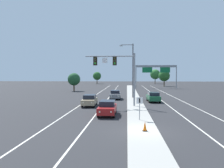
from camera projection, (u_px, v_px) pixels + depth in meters
ground_plane at (143, 132)px, 17.96m from camera, size 260.00×260.00×0.00m
median_island at (135, 103)px, 35.90m from camera, size 2.40×110.00×0.15m
lane_stripe_oncoming_center at (108, 98)px, 43.18m from camera, size 0.14×100.00×0.01m
lane_stripe_receding_center at (159, 99)px, 42.58m from camera, size 0.14×100.00×0.01m
edge_stripe_left at (91, 98)px, 43.40m from camera, size 0.14×100.00×0.01m
edge_stripe_right at (177, 99)px, 42.37m from camera, size 0.14×100.00×0.01m
overhead_signal_mast at (119, 68)px, 31.56m from camera, size 6.83×0.44×7.20m
median_sign_post at (140, 105)px, 21.79m from camera, size 0.60×0.10×2.20m
street_lamp_median at (132, 67)px, 42.92m from camera, size 2.58×0.28×10.00m
car_oncoming_red at (107, 108)px, 25.24m from camera, size 1.84×4.48×1.58m
car_oncoming_tan at (90, 100)px, 32.59m from camera, size 1.91×4.51×1.58m
car_oncoming_grey at (115, 95)px, 41.80m from camera, size 1.84×4.48×1.58m
car_receding_green at (153, 97)px, 37.44m from camera, size 1.93×4.51×1.58m
traffic_cone_median_nose at (145, 126)px, 17.57m from camera, size 0.36×0.36×0.74m
highway_sign_gantry at (156, 69)px, 74.79m from camera, size 13.28×0.42×7.50m
tree_far_right_c at (164, 76)px, 85.80m from camera, size 4.18×4.18×6.05m
tree_far_left_a at (74, 79)px, 61.52m from camera, size 3.33×3.33×4.82m
tree_far_left_b at (97, 76)px, 110.44m from camera, size 3.92×3.92×5.66m
tree_far_right_a at (155, 74)px, 110.45m from camera, size 4.77×4.77×6.90m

